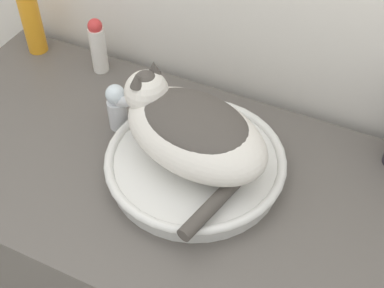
# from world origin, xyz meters

# --- Properties ---
(vanity_counter) EXTENTS (1.23, 0.59, 0.83)m
(vanity_counter) POSITION_xyz_m (0.00, 0.30, 0.41)
(vanity_counter) COLOR #56514C
(vanity_counter) RESTS_ON ground_plane
(sink_basin) EXTENTS (0.38, 0.38, 0.05)m
(sink_basin) POSITION_xyz_m (0.05, 0.32, 0.85)
(sink_basin) COLOR silver
(sink_basin) RESTS_ON vanity_counter
(cat) EXTENTS (0.35, 0.33, 0.17)m
(cat) POSITION_xyz_m (0.05, 0.32, 0.95)
(cat) COLOR silver
(cat) RESTS_ON sink_basin
(faucet) EXTENTS (0.15, 0.06, 0.16)m
(faucet) POSITION_xyz_m (-0.15, 0.37, 0.90)
(faucet) COLOR silver
(faucet) RESTS_ON vanity_counter
(shampoo_bottle_tall) EXTENTS (0.05, 0.05, 0.20)m
(shampoo_bottle_tall) POSITION_xyz_m (-0.51, 0.54, 0.92)
(shampoo_bottle_tall) COLOR orange
(shampoo_bottle_tall) RESTS_ON vanity_counter
(deodorant_stick) EXTENTS (0.04, 0.04, 0.15)m
(deodorant_stick) POSITION_xyz_m (-0.32, 0.54, 0.90)
(deodorant_stick) COLOR white
(deodorant_stick) RESTS_ON vanity_counter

